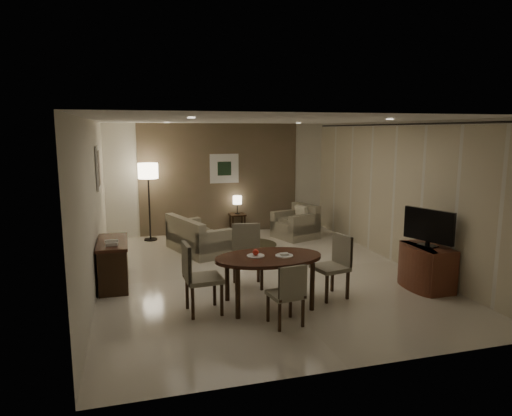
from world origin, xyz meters
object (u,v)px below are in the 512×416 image
object	(u,v)px
tv_cabinet	(427,267)
chair_right	(330,267)
sofa	(198,234)
chair_far	(248,257)
armchair	(295,222)
side_table	(237,223)
dining_table	(268,281)
floor_lamp	(149,202)
console_desk	(114,263)
chair_near	(285,293)
chair_left	(204,278)

from	to	relation	value
tv_cabinet	chair_right	world-z (taller)	chair_right
sofa	chair_right	bearing A→B (deg)	-173.02
chair_far	armchair	size ratio (longest dim) A/B	1.15
tv_cabinet	chair_right	distance (m)	1.70
armchair	side_table	distance (m)	1.50
tv_cabinet	dining_table	distance (m)	2.69
side_table	floor_lamp	world-z (taller)	floor_lamp
dining_table	side_table	bearing A→B (deg)	82.02
console_desk	tv_cabinet	distance (m)	5.11
side_table	armchair	bearing A→B (deg)	-36.21
chair_near	floor_lamp	distance (m)	5.50
console_desk	chair_left	bearing A→B (deg)	-50.75
floor_lamp	armchair	bearing A→B (deg)	-11.72
chair_far	floor_lamp	bearing A→B (deg)	118.62
tv_cabinet	chair_far	distance (m)	2.91
chair_near	armchair	xyz separation A→B (m)	(1.86, 4.59, -0.03)
console_desk	chair_right	xyz separation A→B (m)	(3.20, -1.46, 0.10)
armchair	dining_table	bearing A→B (deg)	-44.51
chair_near	chair_right	bearing A→B (deg)	-151.01
chair_near	side_table	bearing A→B (deg)	-105.36
tv_cabinet	side_table	world-z (taller)	tv_cabinet
chair_near	sofa	bearing A→B (deg)	-90.65
console_desk	side_table	size ratio (longest dim) A/B	2.48
sofa	chair_near	bearing A→B (deg)	169.25
tv_cabinet	armchair	bearing A→B (deg)	102.01
armchair	chair_right	bearing A→B (deg)	-31.65
chair_right	sofa	xyz separation A→B (m)	(-1.53, 3.19, -0.11)
chair_left	armchair	world-z (taller)	chair_left
chair_near	chair_far	world-z (taller)	chair_far
dining_table	side_table	xyz separation A→B (m)	(0.67, 4.77, -0.13)
chair_far	chair_left	world-z (taller)	same
chair_near	chair_right	size ratio (longest dim) A/B	0.88
dining_table	floor_lamp	xyz separation A→B (m)	(-1.46, 4.58, 0.53)
tv_cabinet	chair_left	bearing A→B (deg)	-179.59
floor_lamp	sofa	bearing A→B (deg)	-55.01
tv_cabinet	chair_near	size ratio (longest dim) A/B	1.06
chair_right	tv_cabinet	bearing A→B (deg)	77.31
tv_cabinet	armchair	distance (m)	3.96
console_desk	sofa	distance (m)	2.40
chair_left	side_table	distance (m)	5.05
armchair	floor_lamp	world-z (taller)	floor_lamp
dining_table	chair_near	distance (m)	0.70
floor_lamp	console_desk	bearing A→B (deg)	-103.48
console_desk	tv_cabinet	size ratio (longest dim) A/B	1.33
console_desk	armchair	world-z (taller)	armchair
console_desk	chair_far	bearing A→B (deg)	-17.26
dining_table	sofa	bearing A→B (deg)	99.29
dining_table	floor_lamp	distance (m)	4.84
dining_table	floor_lamp	size ratio (longest dim) A/B	0.88
chair_far	floor_lamp	world-z (taller)	floor_lamp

